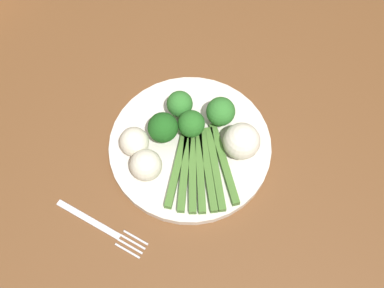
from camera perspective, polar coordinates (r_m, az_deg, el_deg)
The scene contains 13 objects.
ground_plane at distance 1.54m, azimuth 0.05°, elevation -13.52°, with size 6.00×6.00×0.02m, color gray.
dining_table at distance 0.89m, azimuth 0.08°, elevation -3.06°, with size 1.28×1.07×0.77m.
chair at distance 1.37m, azimuth -21.59°, elevation 11.67°, with size 0.47×0.47×0.87m.
plate at distance 0.79m, azimuth 0.00°, elevation -0.41°, with size 0.28×0.28×0.01m, color silver.
asparagus_bundle at distance 0.76m, azimuth 1.00°, elevation -3.00°, with size 0.17×0.16×0.01m.
broccoli_near_center at distance 0.79m, azimuth -1.53°, elevation 4.97°, with size 0.04×0.04×0.06m.
broccoli_outer_edge at distance 0.76m, azimuth -3.63°, elevation 2.02°, with size 0.05×0.05×0.06m.
broccoli_back_right at distance 0.77m, azimuth -0.09°, elevation 2.49°, with size 0.05×0.05×0.06m.
broccoli_left at distance 0.78m, azimuth 3.57°, elevation 4.01°, with size 0.05×0.05×0.06m.
cauliflower_edge at distance 0.76m, azimuth 6.18°, elevation 0.33°, with size 0.06×0.06×0.06m, color white.
cauliflower_front at distance 0.74m, azimuth -5.75°, elevation -2.63°, with size 0.05×0.05×0.05m, color silver.
cauliflower_near_fork at distance 0.76m, azimuth -7.18°, elevation 0.27°, with size 0.05×0.05×0.05m, color silver.
fork at distance 0.76m, azimuth -11.15°, elevation -10.08°, with size 0.05×0.17×0.00m.
Camera 1 is at (0.28, 0.24, 1.49)m, focal length 42.99 mm.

